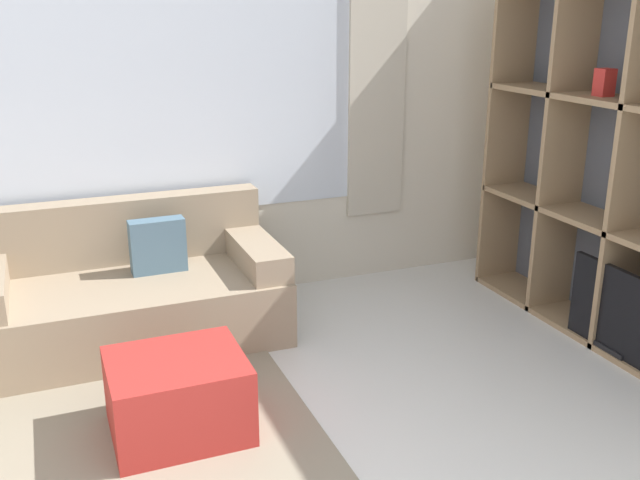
% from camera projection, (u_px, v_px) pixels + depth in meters
% --- Properties ---
extents(wall_back, '(6.56, 0.11, 2.70)m').
position_uv_depth(wall_back, '(145.00, 110.00, 4.62)').
color(wall_back, beige).
rests_on(wall_back, ground_plane).
extents(area_rug, '(2.95, 2.24, 0.01)m').
position_uv_depth(area_rug, '(0.00, 453.00, 3.33)').
color(area_rug, gray).
rests_on(area_rug, ground_plane).
extents(couch_main, '(1.84, 0.92, 0.83)m').
position_uv_depth(couch_main, '(130.00, 294.00, 4.43)').
color(couch_main, gray).
rests_on(couch_main, ground_plane).
extents(ottoman, '(0.64, 0.56, 0.40)m').
position_uv_depth(ottoman, '(178.00, 396.00, 3.45)').
color(ottoman, '#A82823').
rests_on(ottoman, ground_plane).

